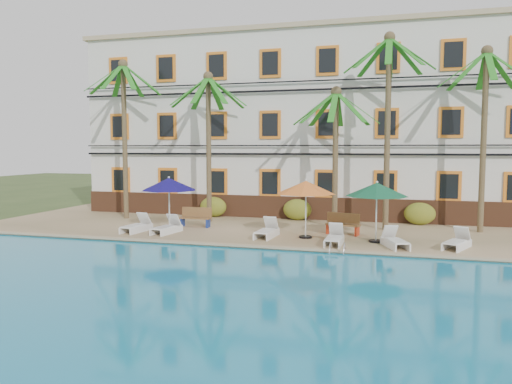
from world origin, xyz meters
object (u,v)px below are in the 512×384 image
(palm_c, at_px, (336,136))
(lounger_c, at_px, (267,231))
(lounger_b, at_px, (167,227))
(palm_e, at_px, (485,114))
(pool_ladder, at_px, (338,252))
(palm_b, at_px, (209,126))
(palm_d, at_px, (388,106))
(palm_a, at_px, (124,118))
(umbrella_blue, at_px, (169,184))
(lounger_f, at_px, (457,242))
(umbrella_red, at_px, (306,188))
(bench_right, at_px, (343,224))
(bench_left, at_px, (196,217))
(umbrella_green, at_px, (377,190))
(lounger_d, at_px, (334,238))
(lounger_a, at_px, (137,226))
(lounger_e, at_px, (395,241))

(palm_c, height_order, lounger_c, palm_c)
(palm_c, xyz_separation_m, lounger_b, (-6.96, -3.57, -4.04))
(palm_e, height_order, pool_ladder, palm_e)
(palm_b, xyz_separation_m, palm_d, (8.79, -0.36, 0.77))
(palm_a, xyz_separation_m, umbrella_blue, (4.18, -3.43, -3.20))
(pool_ladder, bearing_deg, lounger_f, 23.56)
(palm_c, xyz_separation_m, palm_e, (6.45, 0.48, 0.94))
(palm_d, distance_m, umbrella_red, 5.63)
(palm_a, distance_m, bench_right, 12.89)
(umbrella_red, bearing_deg, bench_left, 164.54)
(palm_a, height_order, palm_b, palm_a)
(palm_c, bearing_deg, umbrella_green, -57.98)
(palm_d, height_order, lounger_c, palm_d)
(bench_left, bearing_deg, umbrella_blue, -108.56)
(umbrella_green, distance_m, lounger_c, 4.84)
(lounger_b, height_order, lounger_d, lounger_b)
(palm_d, bearing_deg, lounger_a, -161.93)
(lounger_b, bearing_deg, umbrella_red, 4.72)
(lounger_b, distance_m, lounger_f, 11.98)
(palm_c, height_order, bench_left, palm_c)
(umbrella_red, height_order, bench_right, umbrella_red)
(palm_c, distance_m, lounger_e, 6.40)
(palm_a, xyz_separation_m, lounger_c, (8.74, -3.57, -5.07))
(umbrella_blue, bearing_deg, palm_d, 18.69)
(palm_b, xyz_separation_m, bench_right, (7.05, -2.05, -4.41))
(palm_e, bearing_deg, lounger_d, -141.79)
(palm_d, distance_m, umbrella_green, 4.79)
(palm_c, distance_m, palm_d, 2.70)
(palm_a, bearing_deg, pool_ladder, -25.93)
(umbrella_blue, height_order, lounger_c, umbrella_blue)
(lounger_c, xyz_separation_m, lounger_e, (5.20, -0.76, -0.01))
(umbrella_red, bearing_deg, pool_ladder, -57.37)
(palm_a, bearing_deg, palm_b, 1.16)
(umbrella_red, relative_size, lounger_b, 1.38)
(palm_c, height_order, pool_ladder, palm_c)
(palm_c, bearing_deg, lounger_a, -157.08)
(umbrella_green, bearing_deg, lounger_e, -49.89)
(palm_e, height_order, bench_right, palm_e)
(umbrella_blue, distance_m, umbrella_green, 9.04)
(lounger_e, xyz_separation_m, pool_ladder, (-1.98, -1.48, -0.26))
(lounger_c, xyz_separation_m, lounger_f, (7.46, -0.39, -0.01))
(palm_c, distance_m, umbrella_green, 4.42)
(palm_a, distance_m, umbrella_red, 11.31)
(lounger_a, distance_m, lounger_b, 1.49)
(palm_b, height_order, bench_right, palm_b)
(palm_b, distance_m, lounger_a, 6.35)
(lounger_c, relative_size, pool_ladder, 2.41)
(umbrella_green, height_order, bench_left, umbrella_green)
(lounger_f, bearing_deg, umbrella_green, 170.60)
(palm_a, xyz_separation_m, pool_ladder, (11.96, -5.81, -5.34))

